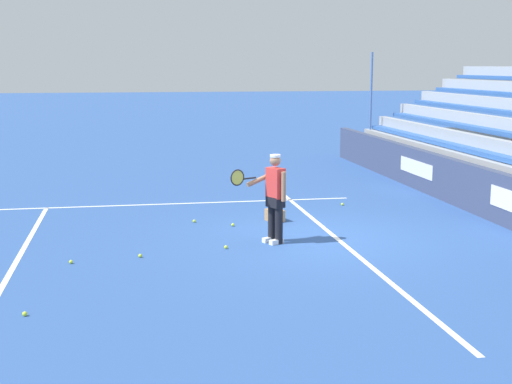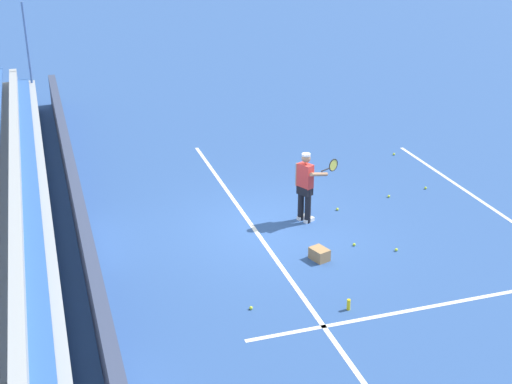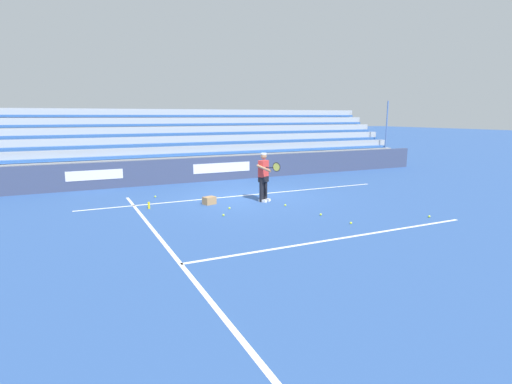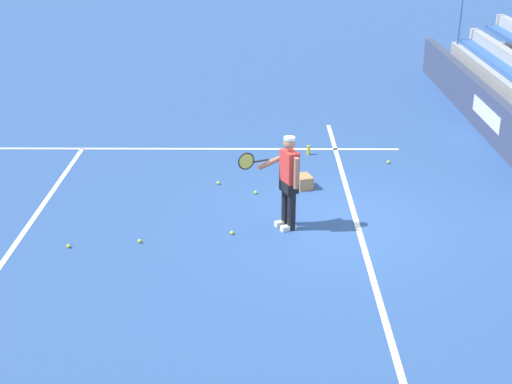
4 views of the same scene
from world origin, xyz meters
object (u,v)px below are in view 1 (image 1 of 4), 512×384
at_px(tennis_player, 274,197).
at_px(tennis_ball_stray_back, 342,204).
at_px(tennis_ball_toward_net, 71,262).
at_px(tennis_ball_far_left, 233,225).
at_px(tennis_ball_far_right, 25,314).
at_px(tennis_ball_on_baseline, 194,221).
at_px(tennis_ball_near_player, 226,247).
at_px(tennis_ball_by_box, 140,256).
at_px(ball_box_cardboard, 275,215).
at_px(water_bottle, 267,199).

relative_size(tennis_player, tennis_ball_stray_back, 25.98).
distance_m(tennis_player, tennis_ball_toward_net, 3.94).
distance_m(tennis_player, tennis_ball_far_left, 1.86).
xyz_separation_m(tennis_ball_far_right, tennis_ball_on_baseline, (5.48, -2.82, 0.00)).
xyz_separation_m(tennis_ball_near_player, tennis_ball_by_box, (-0.34, 1.59, 0.00)).
height_order(tennis_ball_toward_net, tennis_ball_far_left, same).
bearing_deg(ball_box_cardboard, tennis_ball_stray_back, -54.13).
relative_size(ball_box_cardboard, tennis_ball_stray_back, 6.06).
distance_m(ball_box_cardboard, tennis_ball_stray_back, 2.45).
bearing_deg(tennis_ball_far_left, tennis_ball_near_player, 167.73).
distance_m(tennis_ball_far_right, tennis_ball_toward_net, 2.62).
bearing_deg(water_bottle, tennis_ball_stray_back, -107.86).
bearing_deg(tennis_player, tennis_ball_toward_net, 102.65).
bearing_deg(ball_box_cardboard, tennis_ball_toward_net, 123.33).
distance_m(tennis_ball_far_right, tennis_ball_stray_back, 9.42).
distance_m(tennis_ball_far_right, tennis_ball_far_left, 6.14).
bearing_deg(tennis_ball_far_left, tennis_ball_far_right, 144.09).
bearing_deg(tennis_ball_near_player, ball_box_cardboard, -32.19).
distance_m(tennis_ball_stray_back, tennis_ball_by_box, 6.35).
relative_size(ball_box_cardboard, tennis_ball_far_right, 6.06).
relative_size(tennis_player, tennis_ball_by_box, 25.98).
distance_m(tennis_ball_far_right, tennis_ball_on_baseline, 6.16).
bearing_deg(ball_box_cardboard, tennis_ball_by_box, 130.48).
xyz_separation_m(ball_box_cardboard, tennis_ball_stray_back, (1.43, -1.98, -0.10)).
relative_size(tennis_player, tennis_ball_on_baseline, 25.98).
distance_m(ball_box_cardboard, tennis_ball_near_player, 2.61).
relative_size(tennis_ball_stray_back, tennis_ball_by_box, 1.00).
xyz_separation_m(tennis_player, ball_box_cardboard, (1.89, -0.41, -0.76)).
relative_size(ball_box_cardboard, tennis_ball_far_left, 6.06).
height_order(tennis_ball_toward_net, water_bottle, water_bottle).
height_order(tennis_player, tennis_ball_by_box, tennis_player).
height_order(tennis_ball_near_player, tennis_ball_by_box, same).
height_order(tennis_ball_far_right, tennis_ball_by_box, same).
bearing_deg(tennis_ball_toward_net, tennis_ball_near_player, -79.12).
bearing_deg(tennis_ball_on_baseline, tennis_ball_stray_back, -71.21).
bearing_deg(tennis_ball_stray_back, tennis_ball_far_right, 135.80).
bearing_deg(ball_box_cardboard, tennis_ball_near_player, 147.81).
relative_size(tennis_ball_near_player, water_bottle, 0.30).
bearing_deg(tennis_ball_by_box, tennis_ball_near_player, -78.07).
xyz_separation_m(tennis_ball_near_player, tennis_ball_far_left, (1.86, -0.40, 0.00)).
relative_size(tennis_ball_on_baseline, tennis_ball_stray_back, 1.00).
height_order(tennis_ball_far_right, tennis_ball_far_left, same).
distance_m(tennis_ball_on_baseline, tennis_ball_toward_net, 3.76).
height_order(ball_box_cardboard, tennis_ball_stray_back, ball_box_cardboard).
bearing_deg(tennis_ball_far_right, water_bottle, -33.31).
xyz_separation_m(tennis_player, tennis_ball_by_box, (-0.64, 2.57, -0.86)).
xyz_separation_m(tennis_ball_stray_back, tennis_ball_by_box, (-3.97, 4.96, 0.00)).
bearing_deg(tennis_ball_far_left, tennis_ball_stray_back, -59.01).
bearing_deg(tennis_ball_near_player, tennis_ball_far_right, 134.26).
bearing_deg(tennis_ball_stray_back, tennis_player, 144.33).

